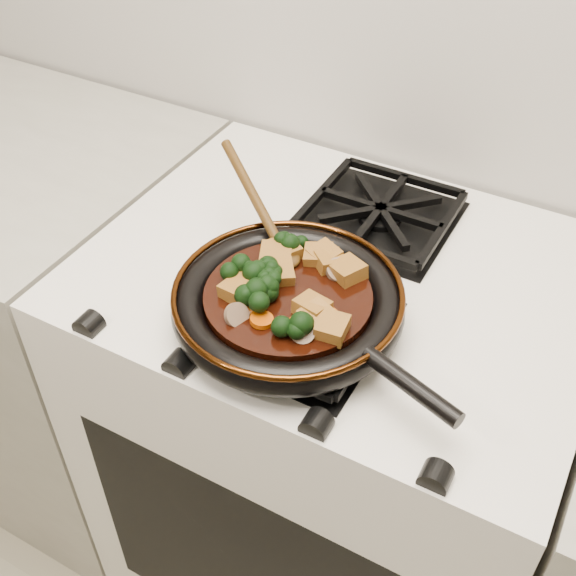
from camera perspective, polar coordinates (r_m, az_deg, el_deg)
The scene contains 34 objects.
stove at distance 1.42m, azimuth 3.36°, elevation -12.44°, with size 0.76×0.60×0.90m, color white.
burner_grate_front at distance 0.98m, azimuth 0.81°, elevation -2.54°, with size 0.23×0.23×0.03m, color black, non-canonical shape.
burner_grate_back at distance 1.18m, azimuth 7.28°, elevation 5.87°, with size 0.23×0.23×0.03m, color black, non-canonical shape.
skillet at distance 0.96m, azimuth 0.10°, elevation -1.22°, with size 0.43×0.31×0.05m.
braising_sauce at distance 0.96m, azimuth -0.00°, elevation -0.93°, with size 0.23×0.23×0.02m, color black.
tofu_cube_0 at distance 0.97m, azimuth -0.76°, elevation 1.18°, with size 0.04×0.04×0.02m, color #8E5C20.
tofu_cube_1 at distance 1.00m, azimuth -0.98°, elevation 2.38°, with size 0.04×0.05×0.02m, color #8E5C20.
tofu_cube_2 at distance 1.00m, azimuth 2.88°, elevation 2.56°, with size 0.04×0.04×0.02m, color #8E5C20.
tofu_cube_3 at distance 0.91m, azimuth 2.33°, elevation -2.32°, with size 0.04×0.04×0.02m, color #8E5C20.
tofu_cube_4 at distance 0.99m, azimuth 3.34°, elevation 2.09°, with size 0.04×0.03×0.02m, color #8E5C20.
tofu_cube_5 at distance 0.92m, azimuth 1.92°, elevation -1.58°, with size 0.04×0.04×0.02m, color #8E5C20.
tofu_cube_6 at distance 0.90m, azimuth 3.53°, elevation -3.18°, with size 0.04×0.04×0.02m, color #8E5C20.
tofu_cube_7 at distance 0.98m, azimuth 4.69°, elevation 1.36°, with size 0.04×0.04×0.02m, color #8E5C20.
tofu_cube_8 at distance 1.01m, azimuth -0.37°, elevation 2.98°, with size 0.04×0.04×0.02m, color #8E5C20.
tofu_cube_9 at distance 0.95m, azimuth -3.77°, elevation -0.13°, with size 0.04×0.05×0.02m, color #8E5C20.
tofu_cube_10 at distance 1.00m, azimuth 2.42°, elevation 2.56°, with size 0.04×0.04×0.02m, color #8E5C20.
broccoli_floret_0 at distance 0.94m, azimuth -2.27°, elevation -0.24°, with size 0.06×0.06×0.05m, color black, non-canonical shape.
broccoli_floret_1 at distance 0.93m, azimuth -2.77°, elevation -1.21°, with size 0.06×0.06×0.05m, color black, non-canonical shape.
broccoli_floret_2 at distance 0.96m, azimuth -1.40°, elevation 0.71°, with size 0.06×0.06×0.05m, color black, non-canonical shape.
broccoli_floret_3 at distance 0.89m, azimuth 0.31°, elevation -3.12°, with size 0.06×0.06×0.05m, color black, non-canonical shape.
broccoli_floret_4 at distance 0.97m, azimuth -4.15°, elevation 1.19°, with size 0.06×0.06×0.05m, color black, non-canonical shape.
broccoli_floret_5 at distance 0.97m, azimuth -2.15°, elevation 1.26°, with size 0.06×0.06×0.06m, color black, non-canonical shape.
broccoli_floret_6 at distance 1.02m, azimuth 0.17°, elevation 3.33°, with size 0.06×0.06×0.05m, color black, non-canonical shape.
carrot_coin_0 at distance 0.92m, azimuth 3.18°, elevation -2.16°, with size 0.03×0.03×0.01m, color #B24304.
carrot_coin_1 at distance 0.91m, azimuth 1.01°, elevation -2.87°, with size 0.03×0.03×0.01m, color #B24304.
carrot_coin_2 at distance 0.93m, azimuth -3.22°, elevation -1.30°, with size 0.03×0.03×0.01m, color #B24304.
carrot_coin_3 at distance 0.91m, azimuth -2.09°, elevation -2.53°, with size 0.03×0.03×0.01m, color #B24304.
carrot_coin_4 at distance 0.98m, azimuth -1.51°, elevation 1.32°, with size 0.03×0.03×0.01m, color #B24304.
carrot_coin_5 at distance 1.00m, azimuth 3.26°, elevation 2.25°, with size 0.03×0.03×0.01m, color #B24304.
mushroom_slice_0 at distance 0.90m, azimuth 2.86°, elevation -3.02°, with size 0.04×0.04×0.01m, color #7C5F48.
mushroom_slice_1 at distance 0.89m, azimuth 1.18°, elevation -3.55°, with size 0.03×0.03×0.01m, color #7C5F48.
mushroom_slice_2 at distance 0.92m, azimuth -4.07°, elevation -2.15°, with size 0.03×0.03×0.01m, color #7C5F48.
mushroom_slice_3 at distance 0.98m, azimuth 4.05°, elevation 1.41°, with size 0.04×0.04×0.01m, color #7C5F48.
wooden_spoon at distance 1.04m, azimuth -1.63°, elevation 5.21°, with size 0.13×0.10×0.22m.
Camera 1 is at (0.33, 0.93, 1.60)m, focal length 45.00 mm.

